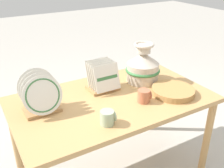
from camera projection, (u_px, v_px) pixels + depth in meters
display_table at (112, 107)px, 1.92m from camera, size 1.42×0.82×0.73m
ceramic_vase at (143, 66)px, 2.08m from camera, size 0.28×0.28×0.32m
dish_rack_round_plates at (41, 97)px, 1.67m from camera, size 0.25×0.22×0.27m
dish_rack_square_plates at (103, 79)px, 1.97m from camera, size 0.23×0.20×0.22m
wicker_charger_stack at (173, 91)px, 1.93m from camera, size 0.31×0.31×0.04m
mug_sage_glaze at (108, 117)px, 1.57m from camera, size 0.09×0.09×0.09m
mug_terracotta_glaze at (144, 96)px, 1.81m from camera, size 0.09×0.09×0.09m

